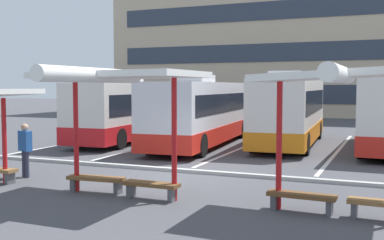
% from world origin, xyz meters
% --- Properties ---
extents(ground_plane, '(160.00, 160.00, 0.00)m').
position_xyz_m(ground_plane, '(0.00, 0.00, 0.00)').
color(ground_plane, '#47474C').
extents(terminal_building, '(44.30, 13.18, 22.97)m').
position_xyz_m(terminal_building, '(0.03, 38.69, 10.11)').
color(terminal_building, '#C6B293').
rests_on(terminal_building, ground).
extents(coach_bus_0, '(3.23, 11.16, 3.48)m').
position_xyz_m(coach_bus_0, '(-6.54, 9.15, 1.59)').
color(coach_bus_0, silver).
rests_on(coach_bus_0, ground).
extents(coach_bus_1, '(3.44, 11.26, 3.52)m').
position_xyz_m(coach_bus_1, '(-2.16, 8.34, 1.62)').
color(coach_bus_1, silver).
rests_on(coach_bus_1, ground).
extents(coach_bus_2, '(3.11, 10.26, 3.67)m').
position_xyz_m(coach_bus_2, '(1.91, 10.11, 1.70)').
color(coach_bus_2, silver).
rests_on(coach_bus_2, ground).
extents(lane_stripe_0, '(0.16, 14.00, 0.01)m').
position_xyz_m(lane_stripe_0, '(-8.77, 8.96, 0.00)').
color(lane_stripe_0, white).
rests_on(lane_stripe_0, ground).
extents(lane_stripe_1, '(0.16, 14.00, 0.01)m').
position_xyz_m(lane_stripe_1, '(-4.39, 8.96, 0.00)').
color(lane_stripe_1, white).
rests_on(lane_stripe_1, ground).
extents(lane_stripe_2, '(0.16, 14.00, 0.01)m').
position_xyz_m(lane_stripe_2, '(0.00, 8.96, 0.00)').
color(lane_stripe_2, white).
rests_on(lane_stripe_2, ground).
extents(lane_stripe_3, '(0.16, 14.00, 0.01)m').
position_xyz_m(lane_stripe_3, '(4.39, 8.96, 0.00)').
color(lane_stripe_3, white).
rests_on(lane_stripe_3, ground).
extents(waiting_shelter_1, '(4.05, 4.80, 3.41)m').
position_xyz_m(waiting_shelter_1, '(-0.03, -3.13, 3.17)').
color(waiting_shelter_1, red).
rests_on(waiting_shelter_1, ground).
extents(bench_2, '(1.69, 0.56, 0.45)m').
position_xyz_m(bench_2, '(-0.93, -2.83, 0.34)').
color(bench_2, brown).
rests_on(bench_2, ground).
extents(bench_3, '(1.53, 0.44, 0.45)m').
position_xyz_m(bench_3, '(0.87, -2.95, 0.33)').
color(bench_3, brown).
rests_on(bench_3, ground).
extents(waiting_shelter_2, '(3.95, 4.27, 3.41)m').
position_xyz_m(waiting_shelter_2, '(5.62, -2.86, 3.13)').
color(waiting_shelter_2, red).
rests_on(waiting_shelter_2, ground).
extents(bench_4, '(1.62, 0.50, 0.45)m').
position_xyz_m(bench_4, '(4.72, -2.72, 0.33)').
color(bench_4, brown).
rests_on(bench_4, ground).
extents(bench_5, '(1.54, 0.48, 0.45)m').
position_xyz_m(bench_5, '(6.52, -2.78, 0.33)').
color(bench_5, brown).
rests_on(bench_5, ground).
extents(platform_kerb, '(44.00, 0.24, 0.12)m').
position_xyz_m(platform_kerb, '(0.00, 0.99, 0.06)').
color(platform_kerb, '#ADADA8').
rests_on(platform_kerb, ground).
extents(waiting_passenger_0, '(0.55, 0.37, 1.76)m').
position_xyz_m(waiting_passenger_0, '(-4.32, -1.83, 1.03)').
color(waiting_passenger_0, '#33384C').
rests_on(waiting_passenger_0, ground).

